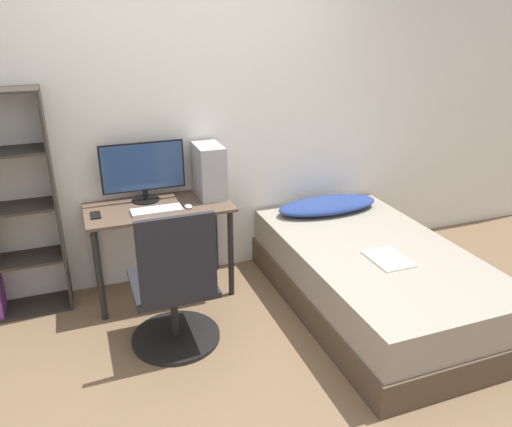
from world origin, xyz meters
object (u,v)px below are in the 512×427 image
at_px(office_chair, 175,297).
at_px(monitor, 143,170).
at_px(keyboard, 157,210).
at_px(pc_tower, 209,171).
at_px(bed, 374,277).

xyz_separation_m(office_chair, monitor, (-0.02, 0.85, 0.61)).
xyz_separation_m(keyboard, pc_tower, (0.45, 0.19, 0.19)).
height_order(bed, monitor, monitor).
distance_m(office_chair, pc_tower, 1.07).
height_order(office_chair, monitor, monitor).
height_order(monitor, keyboard, monitor).
height_order(bed, keyboard, keyboard).
relative_size(bed, keyboard, 5.57).
bearing_deg(bed, monitor, 149.16).
bearing_deg(monitor, office_chair, -88.55).
bearing_deg(bed, office_chair, 178.53).
xyz_separation_m(bed, keyboard, (-1.46, 0.64, 0.50)).
xyz_separation_m(bed, monitor, (-1.49, 0.89, 0.74)).
xyz_separation_m(monitor, keyboard, (0.04, -0.26, -0.23)).
xyz_separation_m(office_chair, keyboard, (0.02, 0.60, 0.37)).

